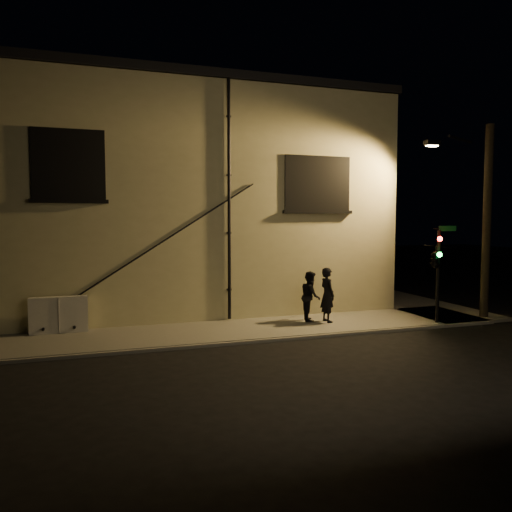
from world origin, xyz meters
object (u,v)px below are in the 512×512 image
object	(u,v)px
pedestrian_b	(311,296)
streetlamp_pole	(483,217)
traffic_signal	(436,258)
utility_cabinet	(59,315)
pedestrian_a	(327,295)

from	to	relation	value
pedestrian_b	streetlamp_pole	distance (m)	6.93
traffic_signal	utility_cabinet	bearing A→B (deg)	168.28
utility_cabinet	pedestrian_a	distance (m)	8.81
pedestrian_b	traffic_signal	bearing A→B (deg)	-95.72
utility_cabinet	traffic_signal	size ratio (longest dim) A/B	0.52
utility_cabinet	pedestrian_b	bearing A→B (deg)	-5.31
utility_cabinet	pedestrian_b	xyz separation A→B (m)	(8.27, -0.77, 0.30)
pedestrian_b	traffic_signal	world-z (taller)	traffic_signal
pedestrian_b	traffic_signal	size ratio (longest dim) A/B	0.52
streetlamp_pole	pedestrian_b	bearing A→B (deg)	168.24
utility_cabinet	streetlamp_pole	xyz separation A→B (m)	(14.49, -2.06, 3.06)
pedestrian_a	pedestrian_b	world-z (taller)	pedestrian_a
utility_cabinet	traffic_signal	world-z (taller)	traffic_signal
pedestrian_b	traffic_signal	xyz separation A→B (m)	(3.84, -1.75, 1.37)
pedestrian_a	traffic_signal	size ratio (longest dim) A/B	0.57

